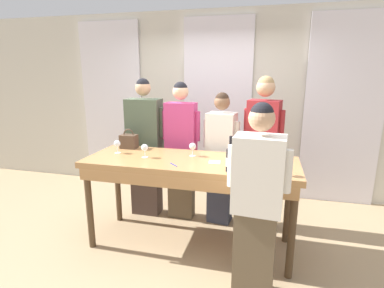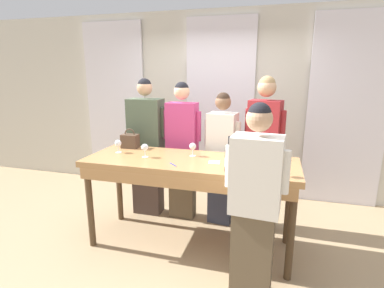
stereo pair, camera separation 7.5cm
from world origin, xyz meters
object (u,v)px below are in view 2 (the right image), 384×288
(handbag, at_px, (130,141))
(guest_pink_top, at_px, (182,149))
(wine_glass_center_mid, at_px, (118,144))
(host_pouring, at_px, (255,204))
(wine_glass_front_mid, at_px, (283,165))
(wine_glass_center_right, at_px, (193,147))
(wine_glass_center_left, at_px, (274,150))
(guest_striped_shirt, at_px, (263,152))
(wine_glass_front_right, at_px, (145,148))
(tasting_bar, at_px, (189,169))
(guest_cream_sweater, at_px, (222,158))
(wine_bottle, at_px, (229,159))
(guest_olive_jacket, at_px, (147,147))
(wine_glass_front_left, at_px, (238,156))

(handbag, xyz_separation_m, guest_pink_top, (0.56, 0.34, -0.15))
(wine_glass_center_mid, relative_size, host_pouring, 0.09)
(wine_glass_front_mid, bearing_deg, host_pouring, -122.17)
(handbag, relative_size, wine_glass_center_right, 1.61)
(wine_glass_center_left, distance_m, host_pouring, 0.92)
(wine_glass_center_right, bearing_deg, guest_striped_shirt, 33.29)
(guest_pink_top, bearing_deg, wine_glass_front_right, -107.65)
(tasting_bar, distance_m, guest_cream_sweater, 0.69)
(wine_bottle, distance_m, handbag, 1.41)
(wine_glass_center_mid, xyz_separation_m, host_pouring, (1.59, -0.67, -0.25))
(tasting_bar, bearing_deg, wine_glass_front_right, -177.44)
(wine_glass_front_mid, distance_m, guest_olive_jacket, 1.95)
(wine_glass_front_right, height_order, guest_striped_shirt, guest_striped_shirt)
(wine_glass_center_left, relative_size, wine_glass_center_right, 1.00)
(wine_glass_center_left, bearing_deg, guest_olive_jacket, 167.20)
(wine_glass_front_left, height_order, wine_glass_front_mid, same)
(wine_glass_front_right, relative_size, guest_striped_shirt, 0.08)
(wine_glass_front_right, bearing_deg, wine_glass_center_mid, 166.31)
(guest_olive_jacket, bearing_deg, tasting_bar, -39.67)
(guest_cream_sweater, xyz_separation_m, guest_striped_shirt, (0.50, -0.00, 0.12))
(handbag, xyz_separation_m, guest_striped_shirt, (1.57, 0.34, -0.11))
(guest_pink_top, relative_size, guest_cream_sweater, 1.07)
(wine_glass_front_left, height_order, wine_glass_center_right, same)
(wine_glass_front_mid, height_order, guest_cream_sweater, guest_cream_sweater)
(handbag, distance_m, guest_cream_sweater, 1.15)
(wine_glass_center_left, distance_m, guest_cream_sweater, 0.76)
(wine_glass_center_left, distance_m, wine_glass_center_mid, 1.73)
(guest_striped_shirt, height_order, host_pouring, guest_striped_shirt)
(wine_glass_front_right, distance_m, host_pouring, 1.37)
(wine_glass_center_mid, height_order, wine_glass_center_right, same)
(guest_cream_sweater, bearing_deg, wine_glass_center_left, -30.78)
(wine_bottle, distance_m, wine_glass_center_left, 0.67)
(wine_glass_front_left, distance_m, host_pouring, 0.61)
(wine_bottle, bearing_deg, tasting_bar, 150.35)
(wine_glass_front_right, height_order, host_pouring, host_pouring)
(handbag, height_order, guest_pink_top, guest_pink_top)
(guest_olive_jacket, bearing_deg, wine_glass_center_mid, -99.10)
(wine_glass_center_left, relative_size, guest_pink_top, 0.08)
(wine_glass_front_mid, relative_size, wine_glass_center_left, 1.00)
(wine_glass_front_left, xyz_separation_m, wine_glass_center_left, (0.34, 0.36, 0.00))
(wine_glass_front_left, xyz_separation_m, host_pouring, (0.21, -0.52, -0.25))
(wine_bottle, relative_size, wine_glass_front_mid, 2.27)
(tasting_bar, xyz_separation_m, wine_glass_center_mid, (-0.87, 0.07, 0.21))
(handbag, xyz_separation_m, wine_glass_center_left, (1.69, -0.03, 0.02))
(wine_bottle, relative_size, guest_pink_top, 0.19)
(wine_glass_center_mid, bearing_deg, wine_glass_front_mid, -10.40)
(wine_glass_center_mid, bearing_deg, wine_glass_center_right, 6.04)
(wine_glass_front_right, relative_size, guest_cream_sweater, 0.09)
(wine_glass_center_right, distance_m, guest_olive_jacket, 0.93)
(handbag, relative_size, guest_pink_top, 0.13)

